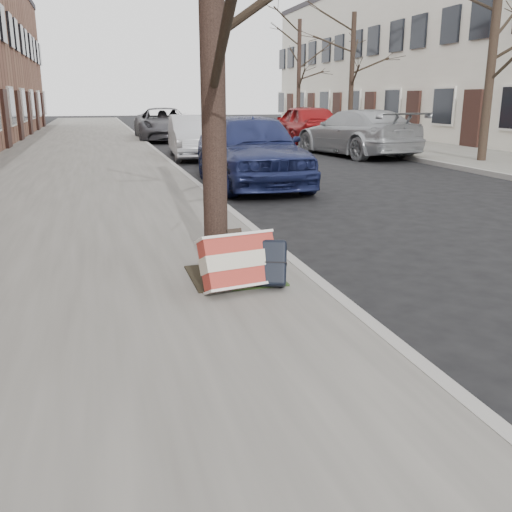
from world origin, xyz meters
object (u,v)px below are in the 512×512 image
object	(u,v)px
suitcase_navy	(254,262)
car_near_mid	(194,137)
suitcase_red	(239,262)
car_near_front	(251,149)

from	to	relation	value
suitcase_navy	car_near_mid	bearing A→B (deg)	102.50
suitcase_red	car_near_front	size ratio (longest dim) A/B	0.15
suitcase_red	car_near_mid	world-z (taller)	car_near_mid
suitcase_red	car_near_mid	bearing A→B (deg)	71.42
suitcase_red	suitcase_navy	xyz separation A→B (m)	(0.16, 0.05, -0.03)
suitcase_navy	car_near_mid	size ratio (longest dim) A/B	0.15
car_near_front	car_near_mid	size ratio (longest dim) A/B	1.14
suitcase_navy	car_near_mid	distance (m)	13.00
suitcase_navy	car_near_front	size ratio (longest dim) A/B	0.13
suitcase_navy	car_near_front	distance (m)	7.17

